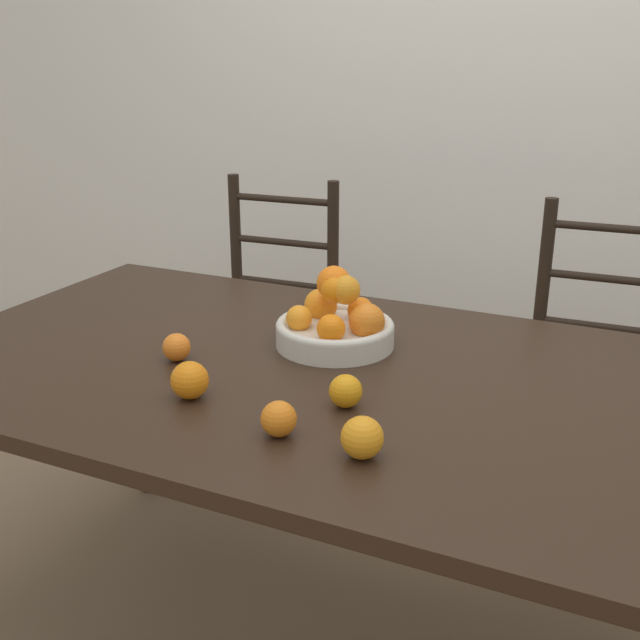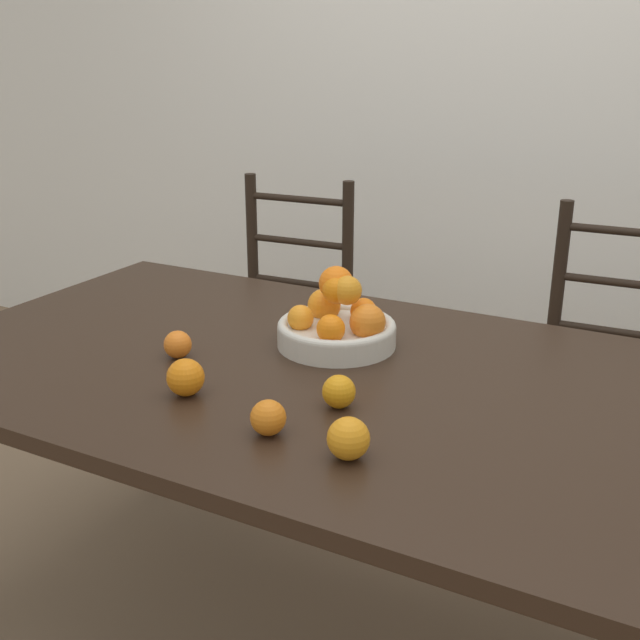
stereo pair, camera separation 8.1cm
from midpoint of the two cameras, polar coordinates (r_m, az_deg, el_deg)
wall_back at (r=2.94m, az=17.10°, el=16.69°), size 8.00×0.06×2.60m
dining_table at (r=1.62m, az=3.85°, el=-6.84°), size 2.00×1.02×0.77m
fruit_bowl at (r=1.72m, az=2.71°, el=-0.24°), size 0.27×0.27×0.18m
orange_loose_0 at (r=1.26m, az=4.04°, el=-9.02°), size 0.07×0.07×0.07m
orange_loose_1 at (r=1.68m, az=-9.44°, el=-1.86°), size 0.06×0.06×0.06m
orange_loose_2 at (r=1.43m, az=3.08°, el=-5.48°), size 0.06×0.06×0.06m
orange_loose_3 at (r=1.50m, az=-8.68°, el=-4.36°), size 0.08×0.08×0.08m
orange_loose_4 at (r=1.34m, az=-2.22°, el=-7.47°), size 0.06×0.06×0.06m
chair_left at (r=2.64m, az=-2.03°, el=-1.02°), size 0.44×0.42×1.01m
chair_right at (r=2.34m, az=22.05°, el=-5.36°), size 0.44×0.42×1.01m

